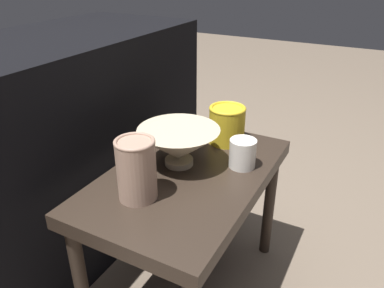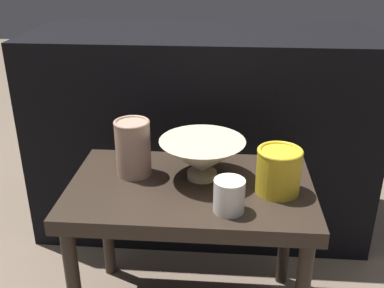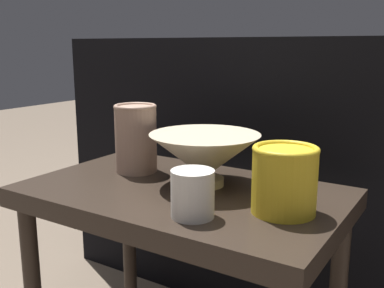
{
  "view_description": "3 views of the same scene",
  "coord_description": "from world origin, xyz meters",
  "px_view_note": "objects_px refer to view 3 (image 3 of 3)",
  "views": [
    {
      "loc": [
        -0.76,
        -0.42,
        0.95
      ],
      "look_at": [
        0.06,
        0.02,
        0.49
      ],
      "focal_mm": 35.0,
      "sensor_mm": 36.0,
      "label": 1
    },
    {
      "loc": [
        0.08,
        -1.01,
        1.0
      ],
      "look_at": [
        0.0,
        0.04,
        0.53
      ],
      "focal_mm": 42.0,
      "sensor_mm": 36.0,
      "label": 2
    },
    {
      "loc": [
        0.48,
        -0.72,
        0.71
      ],
      "look_at": [
        -0.01,
        0.05,
        0.51
      ],
      "focal_mm": 42.0,
      "sensor_mm": 36.0,
      "label": 3
    }
  ],
  "objects_px": {
    "vase_textured_left": "(136,137)",
    "cup": "(193,194)",
    "vase_colorful_right": "(284,178)",
    "bowl": "(205,156)"
  },
  "relations": [
    {
      "from": "bowl",
      "to": "vase_colorful_right",
      "type": "bearing_deg",
      "value": -17.25
    },
    {
      "from": "vase_textured_left",
      "to": "vase_colorful_right",
      "type": "height_order",
      "value": "vase_textured_left"
    },
    {
      "from": "vase_textured_left",
      "to": "cup",
      "type": "xyz_separation_m",
      "value": [
        0.26,
        -0.17,
        -0.04
      ]
    },
    {
      "from": "vase_textured_left",
      "to": "bowl",
      "type": "bearing_deg",
      "value": -2.34
    },
    {
      "from": "vase_colorful_right",
      "to": "bowl",
      "type": "bearing_deg",
      "value": 162.75
    },
    {
      "from": "vase_textured_left",
      "to": "vase_colorful_right",
      "type": "bearing_deg",
      "value": -10.13
    },
    {
      "from": "vase_textured_left",
      "to": "cup",
      "type": "height_order",
      "value": "vase_textured_left"
    },
    {
      "from": "vase_textured_left",
      "to": "vase_colorful_right",
      "type": "relative_size",
      "value": 1.31
    },
    {
      "from": "bowl",
      "to": "cup",
      "type": "distance_m",
      "value": 0.18
    },
    {
      "from": "cup",
      "to": "bowl",
      "type": "bearing_deg",
      "value": 114.25
    }
  ]
}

